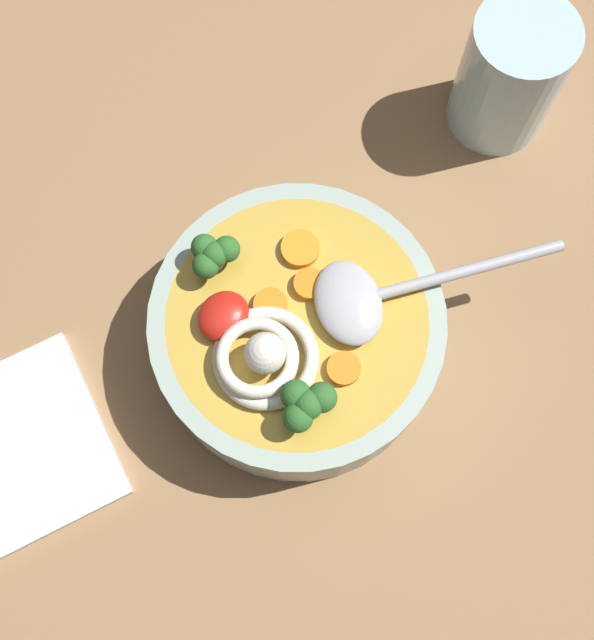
# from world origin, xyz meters

# --- Properties ---
(table_slab) EXTENTS (1.19, 1.19, 0.03)m
(table_slab) POSITION_xyz_m (0.00, 0.00, 0.01)
(table_slab) COLOR #936D47
(table_slab) RESTS_ON ground
(soup_bowl) EXTENTS (0.20, 0.20, 0.07)m
(soup_bowl) POSITION_xyz_m (0.02, 0.04, 0.06)
(soup_bowl) COLOR #9EB2A3
(soup_bowl) RESTS_ON table_slab
(noodle_pile) EXTENTS (0.08, 0.08, 0.03)m
(noodle_pile) POSITION_xyz_m (0.06, 0.04, 0.11)
(noodle_pile) COLOR silver
(noodle_pile) RESTS_ON soup_bowl
(soup_spoon) EXTENTS (0.16, 0.13, 0.02)m
(soup_spoon) POSITION_xyz_m (-0.02, 0.07, 0.11)
(soup_spoon) COLOR #B7B7BC
(soup_spoon) RESTS_ON soup_bowl
(chili_sauce_dollop) EXTENTS (0.04, 0.03, 0.02)m
(chili_sauce_dollop) POSITION_xyz_m (0.05, -0.00, 0.11)
(chili_sauce_dollop) COLOR red
(chili_sauce_dollop) RESTS_ON soup_bowl
(broccoli_floret_far) EXTENTS (0.04, 0.03, 0.03)m
(broccoli_floret_far) POSITION_xyz_m (0.03, -0.03, 0.11)
(broccoli_floret_far) COLOR #7A9E60
(broccoli_floret_far) RESTS_ON soup_bowl
(broccoli_floret_left) EXTENTS (0.04, 0.03, 0.03)m
(broccoli_floret_left) POSITION_xyz_m (0.07, 0.08, 0.12)
(broccoli_floret_left) COLOR #7A9E60
(broccoli_floret_left) RESTS_ON soup_bowl
(carrot_slice_center) EXTENTS (0.02, 0.02, 0.01)m
(carrot_slice_center) POSITION_xyz_m (0.03, 0.02, 0.10)
(carrot_slice_center) COLOR orange
(carrot_slice_center) RESTS_ON soup_bowl
(carrot_slice_beside_chili) EXTENTS (0.03, 0.03, 0.01)m
(carrot_slice_beside_chili) POSITION_xyz_m (-0.02, 0.01, 0.10)
(carrot_slice_beside_chili) COLOR orange
(carrot_slice_beside_chili) RESTS_ON soup_bowl
(carrot_slice_front) EXTENTS (0.02, 0.02, 0.01)m
(carrot_slice_front) POSITION_xyz_m (0.00, 0.03, 0.10)
(carrot_slice_front) COLOR orange
(carrot_slice_front) RESTS_ON soup_bowl
(carrot_slice_rear) EXTENTS (0.02, 0.02, 0.01)m
(carrot_slice_rear) POSITION_xyz_m (0.03, 0.08, 0.10)
(carrot_slice_rear) COLOR orange
(carrot_slice_rear) RESTS_ON soup_bowl
(drinking_glass) EXTENTS (0.08, 0.08, 0.11)m
(drinking_glass) POSITION_xyz_m (-0.23, 0.04, 0.08)
(drinking_glass) COLOR silver
(drinking_glass) RESTS_ON table_slab
(folded_napkin) EXTENTS (0.18, 0.17, 0.01)m
(folded_napkin) POSITION_xyz_m (0.22, -0.07, 0.03)
(folded_napkin) COLOR white
(folded_napkin) RESTS_ON table_slab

